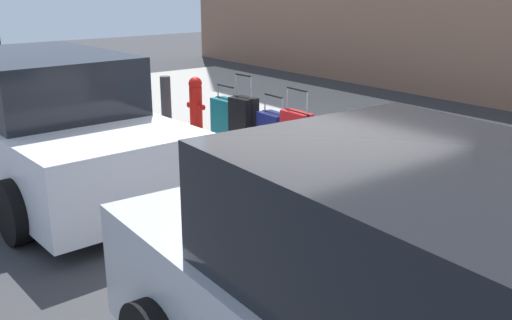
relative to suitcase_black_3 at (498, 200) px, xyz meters
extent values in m
plane|color=#333335|center=(1.79, 0.80, -0.47)|extent=(40.00, 40.00, 0.00)
cube|color=#9E9B93|center=(1.79, -1.70, -0.40)|extent=(18.00, 5.00, 0.14)
cube|color=black|center=(0.00, 0.00, 0.00)|extent=(0.36, 0.24, 0.65)
cube|color=black|center=(0.00, 0.00, 0.00)|extent=(0.35, 0.06, 0.67)
cylinder|color=gray|center=(0.14, 0.01, 0.35)|extent=(0.02, 0.02, 0.04)
cylinder|color=black|center=(0.00, 0.00, 0.37)|extent=(0.28, 0.04, 0.02)
cylinder|color=black|center=(-0.15, -0.01, -0.31)|extent=(0.05, 0.02, 0.04)
cylinder|color=black|center=(0.15, 0.01, -0.31)|extent=(0.05, 0.02, 0.04)
cube|color=#0F606B|center=(0.53, -0.03, -0.07)|extent=(0.48, 0.28, 0.52)
cube|color=black|center=(0.53, -0.03, -0.07)|extent=(0.48, 0.07, 0.53)
cylinder|color=gray|center=(0.32, -0.02, 0.32)|extent=(0.02, 0.02, 0.25)
cylinder|color=gray|center=(0.73, -0.04, 0.32)|extent=(0.02, 0.02, 0.25)
cylinder|color=black|center=(0.53, -0.03, 0.44)|extent=(0.41, 0.04, 0.02)
cylinder|color=black|center=(0.31, -0.02, -0.31)|extent=(0.04, 0.02, 0.04)
cylinder|color=black|center=(0.74, -0.04, -0.31)|extent=(0.04, 0.02, 0.04)
cube|color=maroon|center=(1.12, 0.08, 0.02)|extent=(0.49, 0.20, 0.69)
cube|color=black|center=(1.12, 0.08, 0.02)|extent=(0.49, 0.05, 0.70)
cylinder|color=gray|center=(0.91, 0.08, 0.52)|extent=(0.02, 0.02, 0.32)
cylinder|color=gray|center=(1.33, 0.07, 0.52)|extent=(0.02, 0.02, 0.32)
cylinder|color=black|center=(1.12, 0.08, 0.67)|extent=(0.42, 0.04, 0.02)
cylinder|color=black|center=(0.91, 0.08, -0.31)|extent=(0.04, 0.02, 0.04)
cylinder|color=black|center=(1.33, 0.07, -0.31)|extent=(0.04, 0.02, 0.04)
cube|color=#9EA0A8|center=(1.67, 0.00, -0.03)|extent=(0.39, 0.19, 0.60)
cube|color=black|center=(1.67, 0.00, -0.03)|extent=(0.39, 0.04, 0.61)
cylinder|color=gray|center=(1.51, 0.00, 0.38)|extent=(0.02, 0.02, 0.22)
cylinder|color=gray|center=(1.83, 0.00, 0.38)|extent=(0.02, 0.02, 0.22)
cylinder|color=black|center=(1.67, 0.00, 0.49)|extent=(0.33, 0.03, 0.02)
cylinder|color=black|center=(1.50, 0.00, -0.31)|extent=(0.04, 0.02, 0.04)
cylinder|color=black|center=(1.84, 0.00, -0.31)|extent=(0.04, 0.02, 0.04)
cube|color=#59601E|center=(2.18, 0.06, -0.07)|extent=(0.41, 0.26, 0.52)
cube|color=black|center=(2.18, 0.06, -0.07)|extent=(0.41, 0.06, 0.53)
cylinder|color=gray|center=(2.01, 0.07, 0.21)|extent=(0.02, 0.02, 0.04)
cylinder|color=gray|center=(2.35, 0.05, 0.21)|extent=(0.02, 0.02, 0.04)
cylinder|color=black|center=(2.18, 0.06, 0.23)|extent=(0.34, 0.04, 0.02)
cylinder|color=black|center=(2.01, 0.07, -0.31)|extent=(0.04, 0.02, 0.04)
cylinder|color=black|center=(2.36, 0.05, -0.31)|extent=(0.04, 0.02, 0.04)
cube|color=red|center=(2.72, 0.05, 0.02)|extent=(0.45, 0.21, 0.69)
cube|color=black|center=(2.72, 0.05, 0.02)|extent=(0.46, 0.05, 0.71)
cylinder|color=gray|center=(2.53, 0.06, 0.51)|extent=(0.02, 0.02, 0.28)
cylinder|color=gray|center=(2.92, 0.04, 0.51)|extent=(0.02, 0.02, 0.28)
cylinder|color=black|center=(2.72, 0.05, 0.65)|extent=(0.39, 0.04, 0.02)
cylinder|color=black|center=(2.53, 0.06, -0.31)|extent=(0.04, 0.02, 0.04)
cylinder|color=black|center=(2.92, 0.04, -0.31)|extent=(0.04, 0.02, 0.04)
cube|color=navy|center=(3.28, -0.04, -0.04)|extent=(0.44, 0.26, 0.57)
cube|color=black|center=(3.28, -0.04, -0.04)|extent=(0.44, 0.06, 0.58)
cylinder|color=gray|center=(3.09, -0.03, 0.36)|extent=(0.02, 0.02, 0.23)
cylinder|color=gray|center=(3.47, -0.04, 0.36)|extent=(0.02, 0.02, 0.23)
cylinder|color=black|center=(3.28, -0.04, 0.47)|extent=(0.38, 0.04, 0.02)
cylinder|color=black|center=(3.09, -0.03, -0.31)|extent=(0.04, 0.02, 0.04)
cylinder|color=black|center=(3.47, -0.04, -0.31)|extent=(0.04, 0.02, 0.04)
cube|color=black|center=(3.80, 0.07, 0.03)|extent=(0.39, 0.29, 0.71)
cube|color=black|center=(3.80, 0.07, 0.03)|extent=(0.38, 0.08, 0.73)
cylinder|color=gray|center=(3.65, 0.06, 0.54)|extent=(0.02, 0.02, 0.31)
cylinder|color=gray|center=(3.95, 0.08, 0.54)|extent=(0.02, 0.02, 0.31)
cylinder|color=black|center=(3.80, 0.07, 0.69)|extent=(0.31, 0.05, 0.02)
cylinder|color=black|center=(3.64, 0.05, -0.31)|extent=(0.05, 0.02, 0.04)
cylinder|color=black|center=(3.96, 0.08, -0.31)|extent=(0.05, 0.02, 0.04)
cube|color=#0F606B|center=(4.32, 0.00, -0.03)|extent=(0.45, 0.27, 0.60)
cube|color=black|center=(4.32, 0.00, -0.03)|extent=(0.45, 0.06, 0.62)
cylinder|color=gray|center=(4.13, -0.01, 0.37)|extent=(0.02, 0.02, 0.19)
cylinder|color=gray|center=(4.52, 0.01, 0.37)|extent=(0.02, 0.02, 0.19)
cylinder|color=black|center=(4.32, 0.00, 0.46)|extent=(0.38, 0.04, 0.02)
cylinder|color=black|center=(4.13, -0.01, -0.31)|extent=(0.04, 0.02, 0.04)
cylinder|color=black|center=(4.52, 0.01, -0.31)|extent=(0.04, 0.02, 0.04)
cylinder|color=red|center=(5.09, 0.04, 0.01)|extent=(0.20, 0.20, 0.68)
sphere|color=red|center=(5.09, 0.04, 0.41)|extent=(0.21, 0.21, 0.21)
cylinder|color=red|center=(5.24, 0.04, 0.05)|extent=(0.09, 0.10, 0.09)
cylinder|color=red|center=(4.94, 0.04, 0.05)|extent=(0.09, 0.10, 0.09)
cylinder|color=#333338|center=(5.76, 0.19, 0.06)|extent=(0.17, 0.17, 0.78)
cube|color=black|center=(-1.23, 2.66, 0.84)|extent=(2.27, 1.71, 0.66)
cylinder|color=black|center=(0.04, 1.72, -0.15)|extent=(0.65, 0.25, 0.64)
cube|color=silver|center=(4.32, 2.66, 0.10)|extent=(4.65, 1.89, 0.79)
cube|color=black|center=(4.32, 2.66, 0.82)|extent=(2.44, 1.67, 0.64)
cylinder|color=black|center=(5.78, 1.84, -0.15)|extent=(0.65, 0.24, 0.64)
cylinder|color=black|center=(2.87, 3.48, -0.15)|extent=(0.65, 0.24, 0.64)
cylinder|color=black|center=(2.93, 1.74, -0.15)|extent=(0.65, 0.24, 0.64)
cylinder|color=black|center=(8.75, 1.72, -0.15)|extent=(0.65, 0.24, 0.64)
camera|label=1|loc=(-2.55, 4.85, 1.94)|focal=40.78mm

